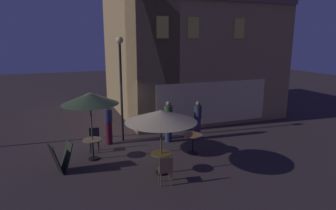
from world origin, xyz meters
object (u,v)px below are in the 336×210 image
patron_standing_2 (168,121)px  patron_standing_1 (109,124)px  cafe_chair_0 (166,168)px  patron_standing_0 (198,120)px  cafe_table_0 (161,159)px  menu_sandwich_board (61,158)px  cafe_chair_1 (94,138)px  cafe_table_1 (93,145)px  street_lamp_near_corner (121,73)px  patio_umbrella_0 (161,116)px  patio_umbrella_1 (90,99)px  cafe_table_2 (193,140)px

patron_standing_2 → patron_standing_1: bearing=-179.4°
cafe_chair_0 → patron_standing_0: (2.80, 3.52, 0.31)m
cafe_table_0 → patron_standing_1: size_ratio=0.42×
menu_sandwich_board → cafe_chair_1: bearing=34.0°
cafe_table_1 → patron_standing_2: 3.39m
street_lamp_near_corner → patio_umbrella_0: 3.81m
patron_standing_2 → cafe_chair_0: bearing=-97.3°
menu_sandwich_board → patron_standing_0: size_ratio=0.59×
cafe_table_0 → cafe_table_1: 2.79m
patio_umbrella_0 → patio_umbrella_1: bearing=134.3°
patron_standing_2 → cafe_chair_1: bearing=-165.2°
menu_sandwich_board → cafe_table_2: menu_sandwich_board is taller
patio_umbrella_0 → patron_standing_0: bearing=45.7°
patron_standing_0 → patron_standing_1: patron_standing_1 is taller
patron_standing_1 → patron_standing_2: 2.52m
patron_standing_0 → menu_sandwich_board: bearing=141.1°
cafe_table_1 → cafe_table_2: (3.68, -0.76, 0.01)m
menu_sandwich_board → cafe_table_0: 3.31m
patio_umbrella_1 → cafe_table_0: bearing=-45.7°
patio_umbrella_1 → patron_standing_0: patio_umbrella_1 is taller
patron_standing_2 → cafe_table_1: bearing=-151.1°
patio_umbrella_1 → cafe_chair_1: 1.92m
menu_sandwich_board → cafe_chair_0: menu_sandwich_board is taller
cafe_table_2 → cafe_chair_0: size_ratio=0.82×
patron_standing_0 → patron_standing_2: (-1.34, 0.10, 0.04)m
street_lamp_near_corner → cafe_chair_0: street_lamp_near_corner is taller
cafe_table_0 → patron_standing_0: patron_standing_0 is taller
street_lamp_near_corner → cafe_chair_1: size_ratio=4.76×
menu_sandwich_board → patron_standing_0: 5.92m
cafe_table_1 → cafe_chair_1: bearing=79.3°
cafe_chair_1 → cafe_chair_0: bearing=35.3°
cafe_chair_0 → patron_standing_1: patron_standing_1 is taller
cafe_table_0 → cafe_chair_1: 3.34m
street_lamp_near_corner → patron_standing_2: bearing=-24.3°
cafe_table_0 → patron_standing_0: 3.83m
patio_umbrella_0 → street_lamp_near_corner: bearing=97.7°
patio_umbrella_0 → patron_standing_0: 3.96m
cafe_table_0 → patio_umbrella_0: (0.00, 0.00, 1.45)m
cafe_table_1 → street_lamp_near_corner: bearing=48.4°
cafe_table_0 → patron_standing_1: 3.64m
street_lamp_near_corner → patio_umbrella_1: street_lamp_near_corner is taller
cafe_table_1 → patron_standing_0: 4.68m
cafe_chair_0 → cafe_chair_1: cafe_chair_1 is taller
cafe_chair_1 → cafe_table_1: bearing=-0.0°
patron_standing_1 → patron_standing_2: patron_standing_2 is taller
cafe_table_1 → cafe_chair_1: cafe_chair_1 is taller
patio_umbrella_1 → patron_standing_1: (0.83, 1.44, -1.41)m
menu_sandwich_board → patron_standing_0: bearing=-2.6°
cafe_chair_1 → patron_standing_0: patron_standing_0 is taller
patio_umbrella_1 → patron_standing_0: bearing=9.0°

